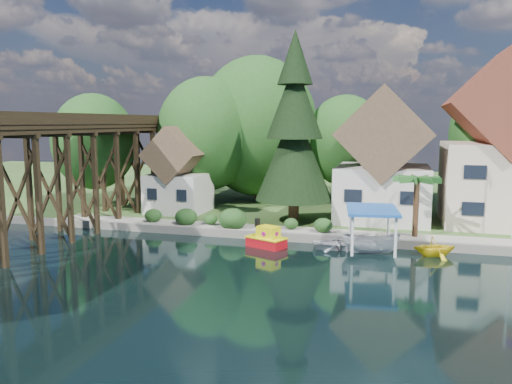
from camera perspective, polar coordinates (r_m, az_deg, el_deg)
ground at (r=29.51m, az=-0.82°, el=-9.08°), size 140.00×140.00×0.00m
bank at (r=62.13m, az=8.18°, el=0.13°), size 140.00×52.00×0.50m
seawall at (r=36.24m, az=8.95°, el=-5.43°), size 60.00×0.40×0.62m
promenade at (r=37.28m, az=12.26°, el=-4.79°), size 50.00×2.60×0.06m
trestle_bridge at (r=40.34m, az=-20.95°, el=2.75°), size 4.12×44.18×9.30m
house_left at (r=43.18m, az=14.33°, el=3.07°), size 7.64×8.64×11.02m
house_center at (r=44.29m, az=26.16°, el=4.27°), size 8.65×9.18×13.89m
shed at (r=45.95m, az=-8.84°, el=1.86°), size 5.09×5.40×7.85m
bg_trees at (r=48.81m, az=7.50°, el=6.31°), size 49.90×13.30×10.57m
shrubs at (r=39.14m, az=-3.41°, el=-2.96°), size 15.76×2.47×1.70m
conifer at (r=40.27m, az=4.41°, el=6.88°), size 6.24×6.24×15.36m
palm_tree at (r=36.94m, az=17.93°, el=1.18°), size 4.29×4.29×4.62m
tugboat at (r=34.92m, az=1.24°, el=-5.37°), size 3.10×2.45×1.98m
boat_white_a at (r=35.11m, az=9.79°, el=-5.72°), size 4.53×3.71×0.82m
boat_canopy at (r=34.07m, az=13.04°, el=-4.70°), size 3.94×5.05×3.02m
boat_yellow at (r=34.57m, az=19.75°, el=-5.76°), size 3.42×3.19×1.46m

